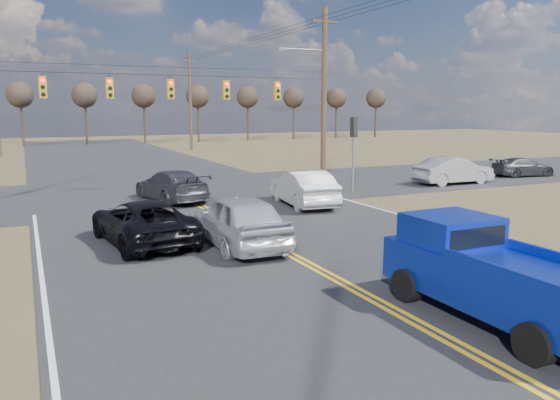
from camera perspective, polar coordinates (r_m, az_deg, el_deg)
name	(u,v)px	position (r m, az deg, el deg)	size (l,w,h in m)	color
ground	(368,298)	(12.98, 9.20, -10.04)	(160.00, 160.00, 0.00)	brown
road_main	(224,219)	(21.67, -5.83, -2.02)	(14.00, 120.00, 0.02)	#28282B
road_cross	(174,192)	(29.24, -11.04, 0.85)	(120.00, 12.00, 0.02)	#28282B
signal_gantry	(181,94)	(28.84, -10.28, 10.86)	(19.60, 4.83, 10.00)	#473323
utility_poles	(175,90)	(27.96, -10.87, 11.22)	(19.60, 58.32, 10.00)	#473323
treeline	(137,87)	(37.70, -14.73, 11.32)	(87.00, 117.80, 7.40)	#33261C
pickup_truck	(491,274)	(12.12, 21.16, -7.22)	(2.12, 5.29, 1.98)	black
silver_suv	(239,220)	(17.25, -4.29, -2.12)	(2.00, 4.96, 1.69)	#B3B5BC
black_suv	(143,222)	(18.13, -14.13, -2.24)	(2.37, 5.13, 1.43)	black
white_car_queue	(303,188)	(24.53, 2.42, 1.28)	(1.71, 4.89, 1.61)	silver
dgrey_car_queue	(171,186)	(26.26, -11.28, 1.49)	(2.06, 5.06, 1.47)	#37373D
cross_car_east_near	(453,171)	(33.06, 17.66, 2.93)	(4.75, 1.66, 1.57)	#999BA0
cross_car_east_far	(523,167)	(38.48, 24.05, 3.16)	(4.17, 1.70, 1.21)	#343339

